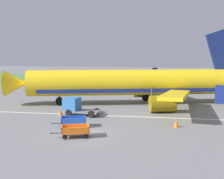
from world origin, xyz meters
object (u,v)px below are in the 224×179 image
service_truck_beside_carts (76,106)px  traffic_cone_by_carts (176,124)px  baggage_cart_nearest (75,131)px  traffic_cone_near_plane (61,112)px  traffic_cone_mid_apron (66,108)px  baggage_cart_second_in_row (73,121)px  airplane (139,83)px

service_truck_beside_carts → traffic_cone_by_carts: 12.58m
baggage_cart_nearest → traffic_cone_near_plane: bearing=116.5°
service_truck_beside_carts → traffic_cone_mid_apron: service_truck_beside_carts is taller
traffic_cone_mid_apron → traffic_cone_by_carts: traffic_cone_by_carts is taller
baggage_cart_nearest → baggage_cart_second_in_row: size_ratio=1.00×
airplane → service_truck_beside_carts: size_ratio=8.06×
traffic_cone_mid_apron → traffic_cone_by_carts: (13.81, -6.23, 0.01)m
traffic_cone_by_carts → traffic_cone_mid_apron: bearing=155.7°
baggage_cart_second_in_row → traffic_cone_near_plane: size_ratio=5.49×
baggage_cart_nearest → baggage_cart_second_in_row: 3.77m
airplane → baggage_cart_second_in_row: airplane is taller
airplane → baggage_cart_second_in_row: bearing=-109.8°
service_truck_beside_carts → traffic_cone_by_carts: (11.89, -4.04, -0.74)m
traffic_cone_mid_apron → traffic_cone_by_carts: size_ratio=0.98×
baggage_cart_second_in_row → baggage_cart_nearest: bearing=-70.6°
baggage_cart_second_in_row → traffic_cone_mid_apron: baggage_cart_second_in_row is taller
baggage_cart_second_in_row → traffic_cone_near_plane: baggage_cart_second_in_row is taller
baggage_cart_nearest → traffic_cone_by_carts: baggage_cart_nearest is taller
traffic_cone_by_carts → baggage_cart_nearest: bearing=-150.0°
airplane → traffic_cone_mid_apron: size_ratio=52.30×
traffic_cone_near_plane → traffic_cone_by_carts: 14.19m
baggage_cart_nearest → traffic_cone_mid_apron: bearing=111.9°
service_truck_beside_carts → traffic_cone_near_plane: service_truck_beside_carts is taller
airplane → traffic_cone_near_plane: airplane is taller
airplane → service_truck_beside_carts: airplane is taller
airplane → traffic_cone_mid_apron: bearing=-141.2°
traffic_cone_mid_apron → traffic_cone_near_plane: bearing=-87.3°
baggage_cart_second_in_row → service_truck_beside_carts: size_ratio=0.78×
airplane → baggage_cart_nearest: 19.21m
airplane → baggage_cart_nearest: airplane is taller
baggage_cart_second_in_row → traffic_cone_near_plane: 6.37m
baggage_cart_second_in_row → traffic_cone_mid_apron: (-3.37, 7.98, -0.25)m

